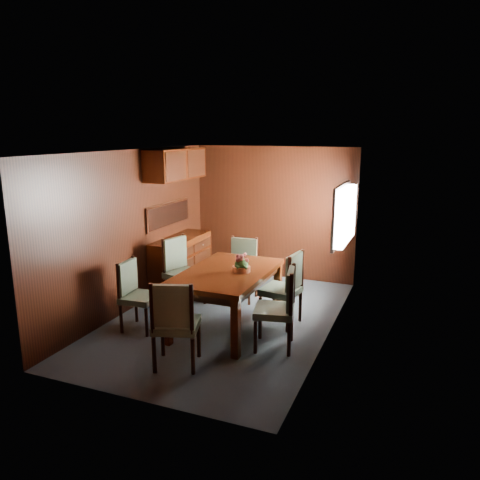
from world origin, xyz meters
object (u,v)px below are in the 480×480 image
at_px(sideboard, 181,263).
at_px(chair_left_near, 135,291).
at_px(dining_table, 227,279).
at_px(chair_head, 175,320).
at_px(chair_right_near, 281,304).
at_px(flower_centerpiece, 241,263).

height_order(sideboard, chair_left_near, chair_left_near).
relative_size(dining_table, chair_left_near, 1.80).
distance_m(chair_left_near, chair_head, 1.31).
distance_m(dining_table, chair_head, 1.30).
xyz_separation_m(dining_table, chair_head, (-0.08, -1.29, -0.11)).
bearing_deg(sideboard, chair_head, -62.56).
xyz_separation_m(chair_right_near, chair_head, (-0.96, -0.95, 0.01)).
bearing_deg(chair_left_near, dining_table, 109.83).
distance_m(chair_head, flower_centerpiece, 1.40).
height_order(dining_table, chair_head, chair_head).
relative_size(sideboard, chair_head, 1.32).
bearing_deg(chair_head, sideboard, 99.59).
relative_size(sideboard, chair_left_near, 1.44).
distance_m(sideboard, flower_centerpiece, 2.05).
bearing_deg(flower_centerpiece, chair_right_near, -28.98).
xyz_separation_m(chair_right_near, flower_centerpiece, (-0.68, 0.37, 0.36)).
bearing_deg(chair_left_near, sideboard, -176.28).
distance_m(chair_left_near, flower_centerpiece, 1.50).
distance_m(chair_right_near, chair_head, 1.35).
bearing_deg(flower_centerpiece, sideboard, 143.04).
xyz_separation_m(chair_head, flower_centerpiece, (0.28, 1.32, 0.35)).
distance_m(dining_table, flower_centerpiece, 0.31).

